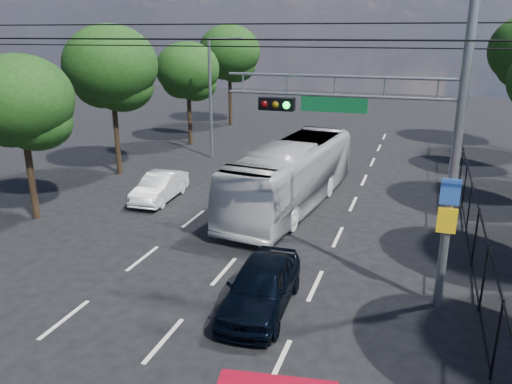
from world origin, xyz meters
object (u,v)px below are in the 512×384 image
at_px(navy_hatchback, 261,286).
at_px(white_bus, 292,175).
at_px(signal_mast, 410,118).
at_px(white_van, 160,187).

xyz_separation_m(navy_hatchback, white_bus, (-1.41, 8.58, 0.74)).
distance_m(signal_mast, white_bus, 9.19).
relative_size(signal_mast, white_bus, 0.91).
bearing_deg(signal_mast, white_bus, 125.50).
distance_m(white_bus, white_van, 6.08).
distance_m(signal_mast, navy_hatchback, 5.97).
xyz_separation_m(signal_mast, white_van, (-10.78, 5.75, -4.62)).
height_order(signal_mast, white_van, signal_mast).
height_order(navy_hatchback, white_bus, white_bus).
relative_size(white_bus, white_van, 2.75).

